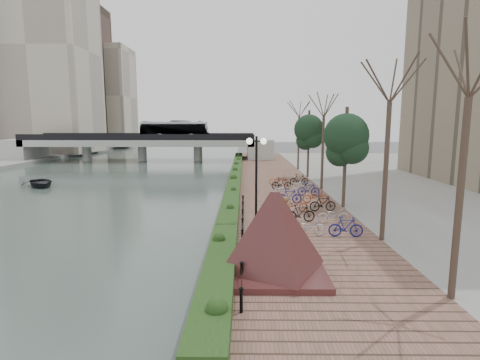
{
  "coord_description": "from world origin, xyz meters",
  "views": [
    {
      "loc": [
        1.48,
        -15.16,
        5.92
      ],
      "look_at": [
        1.18,
        10.96,
        2.0
      ],
      "focal_mm": 28.0,
      "sensor_mm": 36.0,
      "label": 1
    }
  ],
  "objects_px": {
    "granite_monument": "(274,232)",
    "boat": "(40,182)",
    "motorcycle": "(271,224)",
    "pedestrian": "(285,213)",
    "lamppost": "(256,163)"
  },
  "relations": [
    {
      "from": "granite_monument",
      "to": "boat",
      "type": "height_order",
      "value": "granite_monument"
    },
    {
      "from": "motorcycle",
      "to": "pedestrian",
      "type": "relative_size",
      "value": 0.83
    },
    {
      "from": "granite_monument",
      "to": "motorcycle",
      "type": "bearing_deg",
      "value": 86.93
    },
    {
      "from": "pedestrian",
      "to": "boat",
      "type": "bearing_deg",
      "value": -58.64
    },
    {
      "from": "motorcycle",
      "to": "boat",
      "type": "distance_m",
      "value": 26.55
    },
    {
      "from": "pedestrian",
      "to": "boat",
      "type": "distance_m",
      "value": 26.82
    },
    {
      "from": "lamppost",
      "to": "boat",
      "type": "height_order",
      "value": "lamppost"
    },
    {
      "from": "lamppost",
      "to": "pedestrian",
      "type": "height_order",
      "value": "lamppost"
    },
    {
      "from": "lamppost",
      "to": "pedestrian",
      "type": "distance_m",
      "value": 3.01
    },
    {
      "from": "lamppost",
      "to": "boat",
      "type": "xyz_separation_m",
      "value": [
        -19.98,
        16.15,
        -3.55
      ]
    },
    {
      "from": "motorcycle",
      "to": "boat",
      "type": "xyz_separation_m",
      "value": [
        -20.74,
        16.57,
        -0.52
      ]
    },
    {
      "from": "motorcycle",
      "to": "pedestrian",
      "type": "bearing_deg",
      "value": 34.41
    },
    {
      "from": "granite_monument",
      "to": "lamppost",
      "type": "relative_size",
      "value": 1.08
    },
    {
      "from": "lamppost",
      "to": "motorcycle",
      "type": "xyz_separation_m",
      "value": [
        0.75,
        -0.42,
        -3.03
      ]
    },
    {
      "from": "granite_monument",
      "to": "lamppost",
      "type": "height_order",
      "value": "lamppost"
    }
  ]
}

